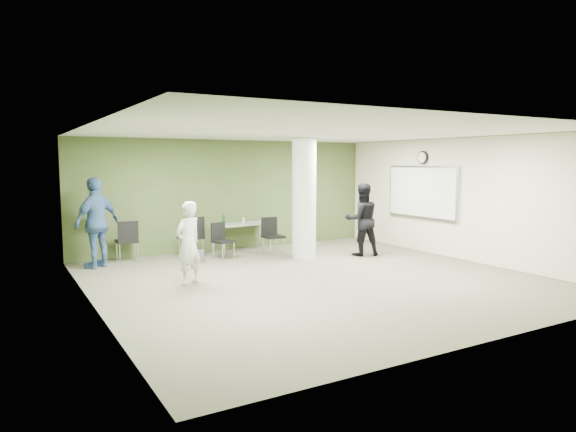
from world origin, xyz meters
TOP-DOWN VIEW (x-y plane):
  - floor at (0.00, 0.00)m, footprint 8.00×8.00m
  - ceiling at (0.00, 0.00)m, footprint 8.00×8.00m
  - wall_back at (0.00, 4.00)m, footprint 8.00×2.80m
  - wall_left at (-4.00, 0.00)m, footprint 0.02×8.00m
  - wall_right_cream at (4.00, 0.00)m, footprint 0.02×8.00m
  - column at (1.00, 2.00)m, footprint 0.56×0.56m
  - whiteboard at (3.92, 1.20)m, footprint 0.05×2.30m
  - wall_clock at (3.92, 1.20)m, footprint 0.06×0.32m
  - folding_table at (0.11, 3.54)m, footprint 1.54×0.78m
  - wastebasket at (-1.33, 2.70)m, footprint 0.24×0.24m
  - chair_back_left at (-2.71, 3.56)m, footprint 0.48×0.48m
  - chair_back_right at (-1.28, 3.25)m, footprint 0.57×0.57m
  - chair_table_left at (-0.73, 2.86)m, footprint 0.52×0.52m
  - chair_table_right at (0.56, 2.79)m, footprint 0.45×0.45m
  - woman_white at (-2.22, 0.80)m, footprint 0.66×0.57m
  - man_black at (2.36, 1.56)m, footprint 1.00×0.87m
  - man_blue at (-3.40, 3.22)m, footprint 1.20×1.02m

SIDE VIEW (x-z plane):
  - floor at x=0.00m, z-range 0.00..0.00m
  - wastebasket at x=-1.33m, z-range 0.00..0.27m
  - chair_table_left at x=-0.73m, z-range 0.07..0.91m
  - chair_table_right at x=0.56m, z-range 0.07..0.97m
  - chair_back_left at x=-2.71m, z-range 0.08..1.01m
  - chair_back_right at x=-1.28m, z-range 0.08..1.06m
  - folding_table at x=0.11m, z-range 0.18..1.14m
  - woman_white at x=-2.22m, z-range 0.00..1.53m
  - man_black at x=2.36m, z-range 0.00..1.73m
  - man_blue at x=-3.40m, z-range 0.00..1.93m
  - wall_back at x=0.00m, z-range 1.39..1.41m
  - wall_left at x=-4.00m, z-range 0.00..2.80m
  - wall_right_cream at x=4.00m, z-range 0.00..2.80m
  - column at x=1.00m, z-range 0.00..2.80m
  - whiteboard at x=3.92m, z-range 0.85..2.15m
  - wall_clock at x=3.92m, z-range 2.19..2.51m
  - ceiling at x=0.00m, z-range 2.80..2.80m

